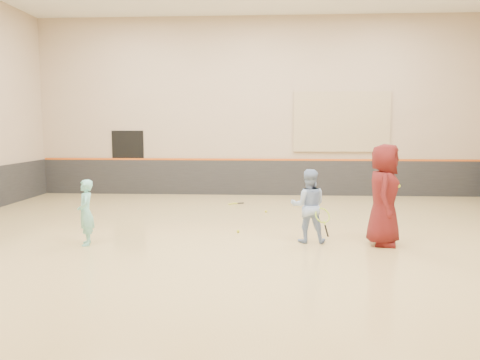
# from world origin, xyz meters

# --- Properties ---
(room) EXTENTS (15.04, 12.04, 6.22)m
(room) POSITION_xyz_m (0.00, 0.00, 0.81)
(room) COLOR tan
(room) RESTS_ON ground
(wainscot_back) EXTENTS (14.90, 0.04, 1.20)m
(wainscot_back) POSITION_xyz_m (0.00, 5.97, 0.60)
(wainscot_back) COLOR #232326
(wainscot_back) RESTS_ON floor
(accent_stripe) EXTENTS (14.90, 0.03, 0.06)m
(accent_stripe) POSITION_xyz_m (0.00, 5.96, 1.22)
(accent_stripe) COLOR #D85914
(accent_stripe) RESTS_ON wall_back
(acoustic_panel) EXTENTS (3.20, 0.08, 2.00)m
(acoustic_panel) POSITION_xyz_m (2.80, 5.95, 2.50)
(acoustic_panel) COLOR tan
(acoustic_panel) RESTS_ON wall_back
(doorway) EXTENTS (1.10, 0.05, 2.20)m
(doorway) POSITION_xyz_m (-4.50, 5.98, 1.10)
(doorway) COLOR black
(doorway) RESTS_ON floor
(girl) EXTENTS (0.45, 0.55, 1.30)m
(girl) POSITION_xyz_m (-3.26, -1.06, 0.65)
(girl) COLOR #7EDBD5
(girl) RESTS_ON floor
(instructor) EXTENTS (0.74, 0.59, 1.49)m
(instructor) POSITION_xyz_m (1.15, -0.58, 0.74)
(instructor) COLOR #93B1E4
(instructor) RESTS_ON floor
(young_man) EXTENTS (0.86, 1.11, 2.00)m
(young_man) POSITION_xyz_m (2.61, -0.72, 1.00)
(young_man) COLOR #5A1515
(young_man) RESTS_ON floor
(held_racket) EXTENTS (0.39, 0.39, 0.64)m
(held_racket) POSITION_xyz_m (1.41, -0.80, 0.59)
(held_racket) COLOR #B7E832
(held_racket) RESTS_ON instructor
(spare_racket) EXTENTS (0.68, 0.68, 0.12)m
(spare_racket) POSITION_xyz_m (-0.72, 4.01, 0.06)
(spare_racket) COLOR gold
(spare_racket) RESTS_ON floor
(ball_under_racket) EXTENTS (0.07, 0.07, 0.07)m
(ball_under_racket) POSITION_xyz_m (-0.32, 0.17, 0.03)
(ball_under_racket) COLOR #CED531
(ball_under_racket) RESTS_ON floor
(ball_in_hand) EXTENTS (0.07, 0.07, 0.07)m
(ball_in_hand) POSITION_xyz_m (2.82, -0.95, 1.21)
(ball_in_hand) COLOR #C4DD33
(ball_in_hand) RESTS_ON young_man
(ball_beside_spare) EXTENTS (0.07, 0.07, 0.07)m
(ball_beside_spare) POSITION_xyz_m (0.29, 2.65, 0.03)
(ball_beside_spare) COLOR yellow
(ball_beside_spare) RESTS_ON floor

